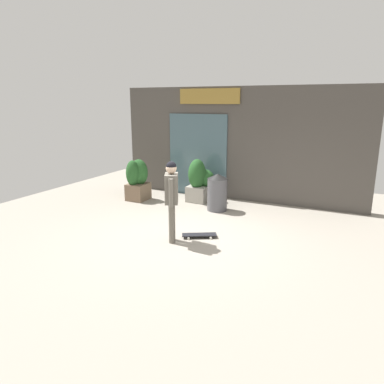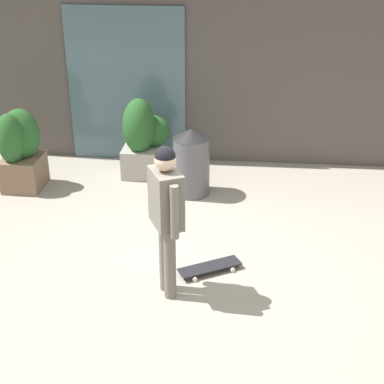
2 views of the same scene
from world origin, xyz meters
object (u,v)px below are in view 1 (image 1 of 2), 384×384
skateboard (199,235)px  trash_bin (217,192)px  planter_box_left (199,179)px  skateboarder (172,193)px  planter_box_right (138,179)px

skateboard → trash_bin: (-0.41, 2.06, 0.45)m
skateboard → trash_bin: bearing=72.2°
planter_box_left → skateboarder: bearing=-75.4°
planter_box_right → trash_bin: planter_box_right is taller
planter_box_right → trash_bin: bearing=0.5°
planter_box_right → planter_box_left: bearing=21.0°
skateboarder → planter_box_left: size_ratio=1.35×
skateboarder → trash_bin: bearing=63.1°
skateboarder → planter_box_left: skateboarder is taller
skateboard → planter_box_right: size_ratio=0.62×
planter_box_left → planter_box_right: size_ratio=1.04×
planter_box_right → skateboarder: bearing=-44.3°
skateboarder → skateboard: size_ratio=2.27×
skateboarder → planter_box_left: bearing=78.2°
skateboarder → trash_bin: (0.02, 2.50, -0.55)m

